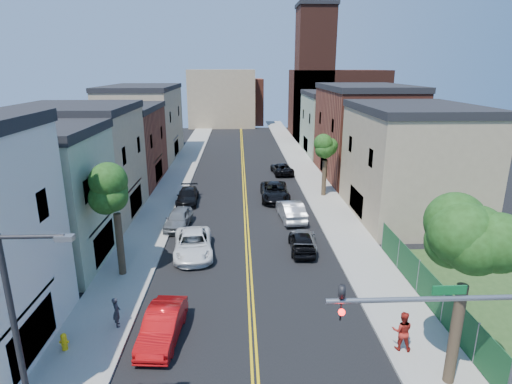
{
  "coord_description": "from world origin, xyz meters",
  "views": [
    {
      "loc": [
        -0.59,
        -9.84,
        12.51
      ],
      "look_at": [
        0.91,
        25.15,
        2.0
      ],
      "focal_mm": 29.3,
      "sensor_mm": 36.0,
      "label": 1
    }
  ],
  "objects": [
    {
      "name": "black_car_right",
      "position": [
        3.8,
        17.1,
        0.71
      ],
      "size": [
        1.83,
        4.24,
        1.43
      ],
      "primitive_type": "imported",
      "rotation": [
        0.0,
        0.0,
        3.11
      ],
      "color": "black",
      "rests_on": "ground"
    },
    {
      "name": "grey_car_right",
      "position": [
        3.98,
        17.66,
        0.63
      ],
      "size": [
        2.2,
        4.52,
        1.27
      ],
      "primitive_type": "imported",
      "rotation": [
        0.0,
        0.0,
        3.04
      ],
      "color": "slate",
      "rests_on": "ground"
    },
    {
      "name": "street_lamp",
      "position": [
        -7.01,
        1.0,
        4.72
      ],
      "size": [
        2.14,
        0.25,
        8.0
      ],
      "color": "black",
      "rests_on": "sidewalk_left"
    },
    {
      "name": "bldg_left_palegrn",
      "position": [
        -14.0,
        16.0,
        4.25
      ],
      "size": [
        9.0,
        8.0,
        8.5
      ],
      "primitive_type": "cube",
      "color": "gray",
      "rests_on": "ground"
    },
    {
      "name": "grey_car_left",
      "position": [
        -5.5,
        22.07,
        0.75
      ],
      "size": [
        2.18,
        4.58,
        1.51
      ],
      "primitive_type": "imported",
      "rotation": [
        0.0,
        0.0,
        -0.09
      ],
      "color": "slate",
      "rests_on": "ground"
    },
    {
      "name": "black_car_left",
      "position": [
        -5.5,
        28.46,
        0.69
      ],
      "size": [
        2.01,
        4.77,
        1.37
      ],
      "primitive_type": "imported",
      "rotation": [
        0.0,
        0.0,
        0.02
      ],
      "color": "black",
      "rests_on": "ground"
    },
    {
      "name": "pedestrian_right",
      "position": [
        6.7,
        6.1,
        1.09
      ],
      "size": [
        1.07,
        0.93,
        1.88
      ],
      "primitive_type": "imported",
      "rotation": [
        0.0,
        0.0,
        2.88
      ],
      "color": "#A02018",
      "rests_on": "sidewalk_right"
    },
    {
      "name": "sidewalk_left",
      "position": [
        -7.9,
        40.0,
        0.07
      ],
      "size": [
        3.2,
        100.0,
        0.15
      ],
      "primitive_type": "cube",
      "color": "gray",
      "rests_on": "ground"
    },
    {
      "name": "silver_car_right",
      "position": [
        3.8,
        23.51,
        0.83
      ],
      "size": [
        2.2,
        5.15,
        1.65
      ],
      "primitive_type": "imported",
      "rotation": [
        0.0,
        0.0,
        3.23
      ],
      "color": "#ADAEB5",
      "rests_on": "ground"
    },
    {
      "name": "tree_right_corner",
      "position": [
        7.93,
        4.01,
        7.31
      ],
      "size": [
        5.8,
        5.8,
        10.35
      ],
      "color": "#382C1C",
      "rests_on": "sidewalk_right"
    },
    {
      "name": "bldg_right_palegrn",
      "position": [
        14.0,
        52.0,
        4.25
      ],
      "size": [
        9.0,
        12.0,
        8.5
      ],
      "primitive_type": "cube",
      "color": "gray",
      "rests_on": "ground"
    },
    {
      "name": "fire_hydrant",
      "position": [
        -8.6,
        6.7,
        0.58
      ],
      "size": [
        0.4,
        0.4,
        0.83
      ],
      "color": "yellow",
      "rests_on": "sidewalk_left"
    },
    {
      "name": "church",
      "position": [
        16.33,
        67.07,
        7.24
      ],
      "size": [
        16.2,
        14.2,
        22.6
      ],
      "color": "#4C2319",
      "rests_on": "ground"
    },
    {
      "name": "red_sedan",
      "position": [
        -4.29,
        7.47,
        0.74
      ],
      "size": [
        1.93,
        4.61,
        1.48
      ],
      "primitive_type": "imported",
      "rotation": [
        0.0,
        0.0,
        -0.08
      ],
      "color": "red",
      "rests_on": "ground"
    },
    {
      "name": "tree_right_far",
      "position": [
        7.92,
        30.01,
        5.76
      ],
      "size": [
        4.4,
        4.4,
        8.03
      ],
      "color": "#382C1C",
      "rests_on": "sidewalk_right"
    },
    {
      "name": "bldg_right_brick",
      "position": [
        14.0,
        38.0,
        5.0
      ],
      "size": [
        9.0,
        14.0,
        10.0
      ],
      "primitive_type": "cube",
      "color": "brown",
      "rests_on": "ground"
    },
    {
      "name": "backdrop_center",
      "position": [
        0.0,
        86.0,
        5.0
      ],
      "size": [
        10.0,
        8.0,
        10.0
      ],
      "primitive_type": "cube",
      "color": "brown",
      "rests_on": "ground"
    },
    {
      "name": "fence_right",
      "position": [
        9.5,
        9.5,
        1.1
      ],
      "size": [
        0.04,
        15.0,
        1.9
      ],
      "primitive_type": "cube",
      "color": "#143F1E",
      "rests_on": "sidewalk_right"
    },
    {
      "name": "bldg_right_tan",
      "position": [
        14.0,
        24.0,
        4.5
      ],
      "size": [
        9.0,
        12.0,
        9.0
      ],
      "primitive_type": "cube",
      "color": "#998466",
      "rests_on": "ground"
    },
    {
      "name": "bldg_left_tan_near",
      "position": [
        -14.0,
        25.0,
        4.5
      ],
      "size": [
        9.0,
        10.0,
        9.0
      ],
      "primitive_type": "cube",
      "color": "#998466",
      "rests_on": "ground"
    },
    {
      "name": "bldg_left_tan_far",
      "position": [
        -14.0,
        50.0,
        4.75
      ],
      "size": [
        9.0,
        16.0,
        9.5
      ],
      "primitive_type": "cube",
      "color": "#998466",
      "rests_on": "ground"
    },
    {
      "name": "sidewalk_right",
      "position": [
        7.9,
        40.0,
        0.07
      ],
      "size": [
        3.2,
        100.0,
        0.15
      ],
      "primitive_type": "cube",
      "color": "gray",
      "rests_on": "ground"
    },
    {
      "name": "backdrop_left",
      "position": [
        -4.0,
        82.0,
        6.0
      ],
      "size": [
        14.0,
        8.0,
        12.0
      ],
      "primitive_type": "cube",
      "color": "#998466",
      "rests_on": "ground"
    },
    {
      "name": "pedestrian_left",
      "position": [
        -6.7,
        8.45,
        0.92
      ],
      "size": [
        0.54,
        0.66,
        1.55
      ],
      "primitive_type": "imported",
      "rotation": [
        0.0,
        0.0,
        1.92
      ],
      "color": "#26272E",
      "rests_on": "sidewalk_left"
    },
    {
      "name": "bldg_left_brick",
      "position": [
        -14.0,
        36.0,
        4.0
      ],
      "size": [
        9.0,
        12.0,
        8.0
      ],
      "primitive_type": "cube",
      "color": "brown",
      "rests_on": "ground"
    },
    {
      "name": "curb_right",
      "position": [
        6.15,
        40.0,
        0.07
      ],
      "size": [
        0.3,
        100.0,
        0.15
      ],
      "primitive_type": "cube",
      "color": "gray",
      "rests_on": "ground"
    },
    {
      "name": "tree_left_mid",
      "position": [
        -7.88,
        14.01,
        6.58
      ],
      "size": [
        5.2,
        5.2,
        9.29
      ],
      "color": "#382C1C",
      "rests_on": "sidewalk_left"
    },
    {
      "name": "curb_left",
      "position": [
        -6.15,
        40.0,
        0.07
      ],
      "size": [
        0.3,
        100.0,
        0.15
      ],
      "primitive_type": "cube",
      "color": "gray",
      "rests_on": "ground"
    },
    {
      "name": "traffic_signal",
      "position": [
        5.87,
        -0.5,
        4.79
      ],
      "size": [
        5.5,
        0.31,
        7.2
      ],
      "color": "slate",
      "rests_on": "sidewalk_right"
    },
    {
      "name": "black_suv_lane",
      "position": [
        2.93,
        29.18,
        0.81
      ],
      "size": [
        2.77,
        5.85,
        1.61
      ],
      "primitive_type": "imported",
      "rotation": [
        0.0,
        0.0,
        -0.02
      ],
      "color": "black",
      "rests_on": "ground"
    },
    {
      "name": "dark_car_right_far",
      "position": [
        4.66,
        39.36,
        0.67
      ],
      "size": [
        2.66,
        5.01,
        1.34
      ],
      "primitive_type": "imported",
      "rotation": [
        0.0,
        0.0,
        3.24
      ],
      "color": "black",
      "rests_on": "ground"
    },
    {
      "name": "white_pickup",
      "position": [
        -3.8,
        16.89,
        0.77
      ],
      "size": [
        3.1,
        5.78,
        1.54
      ],
      "primitive_type": "imported",
      "rotation": [
        0.0,
        0.0,
        0.1
      ],
      "color": "white",
      "rests_on": "ground"
    }
  ]
}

